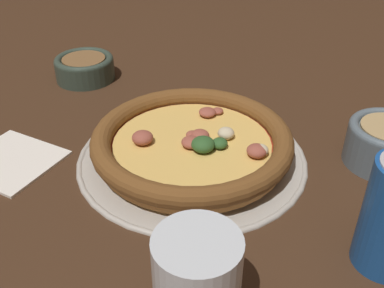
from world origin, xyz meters
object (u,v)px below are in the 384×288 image
object	(u,v)px
pizza	(192,142)
bowl_far	(85,67)
pizza_tray	(192,155)
drinking_cup	(197,281)
napkin	(10,160)

from	to	relation	value
pizza	bowl_far	bearing A→B (deg)	-137.08
pizza	bowl_far	xyz separation A→B (m)	(-0.24, -0.22, -0.00)
pizza_tray	drinking_cup	distance (m)	0.25
pizza_tray	drinking_cup	size ratio (longest dim) A/B	3.33
drinking_cup	napkin	world-z (taller)	drinking_cup
pizza	drinking_cup	xyz separation A→B (m)	(0.25, 0.03, 0.02)
pizza_tray	bowl_far	distance (m)	0.32
pizza_tray	drinking_cup	world-z (taller)	drinking_cup
pizza	napkin	size ratio (longest dim) A/B	1.77
pizza_tray	drinking_cup	bearing A→B (deg)	6.17
pizza_tray	pizza	bearing A→B (deg)	84.98
pizza_tray	bowl_far	xyz separation A→B (m)	(-0.24, -0.22, 0.02)
bowl_far	napkin	size ratio (longest dim) A/B	0.69
pizza_tray	pizza	size ratio (longest dim) A/B	1.15
bowl_far	napkin	bearing A→B (deg)	-5.67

